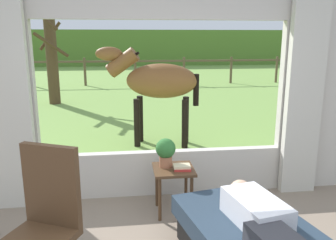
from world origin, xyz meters
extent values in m
cube|color=beige|center=(2.02, 2.26, 1.27)|extent=(1.15, 0.12, 2.55)
cube|color=beige|center=(0.00, 2.26, 0.28)|extent=(2.90, 0.12, 0.55)
cube|color=beige|center=(-1.69, 2.12, 1.20)|extent=(0.44, 0.10, 2.40)
cube|color=beige|center=(1.69, 2.12, 1.20)|extent=(0.44, 0.10, 2.40)
cube|color=#759E47|center=(0.00, 13.16, 0.01)|extent=(36.00, 21.68, 0.02)
cube|color=#557B2E|center=(0.00, 23.00, 1.20)|extent=(36.00, 2.00, 2.40)
cube|color=silver|center=(0.59, 0.71, 0.53)|extent=(0.46, 0.66, 0.22)
sphere|color=tan|center=(0.59, 1.09, 0.53)|extent=(0.20, 0.20, 0.20)
cube|color=#4C331E|center=(-1.03, 0.81, 0.78)|extent=(0.46, 0.26, 0.68)
cube|color=#4C331E|center=(0.06, 1.75, 0.51)|extent=(0.44, 0.44, 0.03)
cylinder|color=#4C331E|center=(-0.11, 1.58, 0.24)|extent=(0.04, 0.04, 0.49)
cylinder|color=#4C331E|center=(0.23, 1.58, 0.24)|extent=(0.04, 0.04, 0.49)
cylinder|color=#4C331E|center=(-0.11, 1.92, 0.24)|extent=(0.04, 0.04, 0.49)
cylinder|color=#4C331E|center=(0.23, 1.92, 0.24)|extent=(0.04, 0.04, 0.49)
cylinder|color=#9E6042|center=(-0.02, 1.81, 0.58)|extent=(0.14, 0.14, 0.12)
sphere|color=#2D6B2D|center=(-0.02, 1.81, 0.73)|extent=(0.22, 0.22, 0.22)
cube|color=#B22D28|center=(0.15, 1.70, 0.53)|extent=(0.19, 0.17, 0.03)
cube|color=beige|center=(0.14, 1.70, 0.56)|extent=(0.19, 0.14, 0.03)
ellipsoid|color=brown|center=(0.19, 4.23, 1.17)|extent=(1.33, 0.82, 0.60)
cylinder|color=brown|center=(-0.47, 4.38, 1.48)|extent=(0.64, 0.39, 0.53)
ellipsoid|color=brown|center=(-0.70, 4.43, 1.63)|extent=(0.51, 0.30, 0.24)
cube|color=black|center=(-0.39, 4.36, 1.51)|extent=(0.44, 0.17, 0.32)
cylinder|color=black|center=(0.78, 4.10, 1.02)|extent=(0.12, 0.12, 0.55)
cylinder|color=black|center=(-0.25, 4.17, 0.45)|extent=(0.11, 0.11, 0.85)
cylinder|color=black|center=(-0.18, 4.48, 0.45)|extent=(0.11, 0.11, 0.85)
cylinder|color=black|center=(0.57, 3.98, 0.45)|extent=(0.11, 0.11, 0.85)
cylinder|color=black|center=(0.64, 4.29, 0.45)|extent=(0.11, 0.11, 0.85)
cylinder|color=#4C3823|center=(-2.48, 8.58, 1.28)|extent=(0.32, 0.32, 2.52)
cylinder|color=#47331E|center=(-2.55, 8.91, 1.94)|extent=(0.66, 0.22, 0.83)
cylinder|color=#47331E|center=(-2.40, 8.22, 1.71)|extent=(0.91, 0.28, 0.70)
cylinder|color=#47331E|center=(-2.56, 8.25, 2.43)|extent=(0.77, 0.26, 0.70)
cylinder|color=brown|center=(-4.00, 12.44, 0.57)|extent=(0.10, 0.10, 1.10)
cylinder|color=brown|center=(-2.00, 12.44, 0.57)|extent=(0.10, 0.10, 1.10)
cylinder|color=brown|center=(0.00, 12.44, 0.57)|extent=(0.10, 0.10, 1.10)
cylinder|color=brown|center=(2.00, 12.44, 0.57)|extent=(0.10, 0.10, 1.10)
cylinder|color=brown|center=(4.00, 12.44, 0.57)|extent=(0.10, 0.10, 1.10)
cylinder|color=brown|center=(6.00, 12.44, 0.57)|extent=(0.10, 0.10, 1.10)
cylinder|color=brown|center=(8.00, 12.44, 0.57)|extent=(0.10, 0.10, 1.10)
cube|color=brown|center=(0.00, 12.44, 0.97)|extent=(16.00, 0.06, 0.08)
camera|label=1|loc=(-0.45, -1.78, 1.91)|focal=37.23mm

